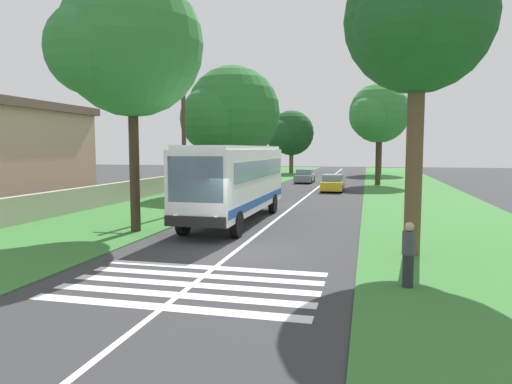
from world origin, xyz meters
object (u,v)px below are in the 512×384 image
Objects in this scene: trailing_car_1 at (305,176)px; utility_pole at (184,137)px; roadside_tree_left_1 at (231,116)px; roadside_tree_right_1 at (378,115)px; roadside_tree_right_2 at (379,116)px; roadside_tree_left_0 at (129,49)px; roadside_tree_right_0 at (416,24)px; trailing_car_0 at (333,183)px; pedestrian at (409,254)px; roadside_tree_left_2 at (290,134)px; coach_bus at (236,178)px.

utility_pole reaches higher than trailing_car_1.
trailing_car_1 is at bearing -18.29° from roadside_tree_left_1.
roadside_tree_right_1 is 20.00m from roadside_tree_right_2.
roadside_tree_left_0 is 11.42m from roadside_tree_right_0.
trailing_car_0 is at bearing -18.09° from roadside_tree_left_0.
roadside_tree_left_0 is (-21.45, 7.01, 7.11)m from trailing_car_0.
trailing_car_1 is 37.56m from pedestrian.
roadside_tree_left_2 is at bearing 16.71° from trailing_car_0.
roadside_tree_left_1 is 33.90m from roadside_tree_right_2.
pedestrian is (-9.51, -7.32, -1.24)m from coach_bus.
coach_bus is 15.57m from roadside_tree_left_1.
roadside_tree_left_0 reaches higher than coach_bus.
roadside_tree_right_1 is 26.03m from utility_pole.
roadside_tree_right_0 is at bearing -148.59° from roadside_tree_left_1.
roadside_tree_right_0 is 1.02× the size of roadside_tree_right_1.
roadside_tree_right_0 is 7.83m from pedestrian.
trailing_car_0 is at bearing -24.74° from utility_pole.
trailing_car_0 is 24.74m from roadside_tree_right_0.
coach_bus is 1.10× the size of roadside_tree_left_1.
roadside_tree_left_0 is 14.18m from pedestrian.
roadside_tree_right_1 is at bearing 0.34° from pedestrian.
pedestrian is at bearing -137.38° from utility_pole.
trailing_car_0 is 27.63m from pedestrian.
roadside_tree_left_1 is 1.12× the size of roadside_tree_left_2.
roadside_tree_right_1 is at bearing -148.16° from roadside_tree_left_2.
roadside_tree_right_1 is at bearing -19.89° from roadside_tree_left_0.
utility_pole reaches higher than pedestrian.
roadside_tree_left_2 is at bearing 13.80° from roadside_tree_right_0.
trailing_car_1 is at bearing -6.28° from roadside_tree_left_0.
roadside_tree_left_2 is 0.76× the size of roadside_tree_right_2.
roadside_tree_right_2 is at bearing -0.07° from roadside_tree_right_0.
roadside_tree_left_0 is 18.05m from roadside_tree_left_1.
roadside_tree_right_0 is (-19.87, -12.13, 1.42)m from roadside_tree_left_1.
roadside_tree_left_1 is at bearing 113.86° from trailing_car_0.
roadside_tree_left_0 is at bearing 135.15° from coach_bus.
roadside_tree_left_1 is at bearing 135.11° from roadside_tree_right_1.
roadside_tree_left_2 is at bearing 12.48° from pedestrian.
roadside_tree_left_1 is at bearing 17.30° from coach_bus.
roadside_tree_left_1 is at bearing 158.89° from roadside_tree_right_2.
roadside_tree_left_2 is 52.16m from roadside_tree_right_0.
roadside_tree_left_1 is 1.00× the size of roadside_tree_right_0.
trailing_car_0 is 0.53× the size of utility_pole.
coach_bus is 1.10× the size of roadside_tree_right_0.
trailing_car_1 is 2.54× the size of pedestrian.
roadside_tree_left_2 is 5.36× the size of pedestrian.
utility_pole is (6.05, 0.09, -3.56)m from roadside_tree_left_0.
roadside_tree_right_0 is (-32.80, -7.86, 6.97)m from trailing_car_1.
utility_pole is at bearing 172.01° from trailing_car_1.
roadside_tree_right_2 is at bearing -12.87° from roadside_tree_left_0.
roadside_tree_left_0 is (-3.61, 3.59, 5.63)m from coach_bus.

